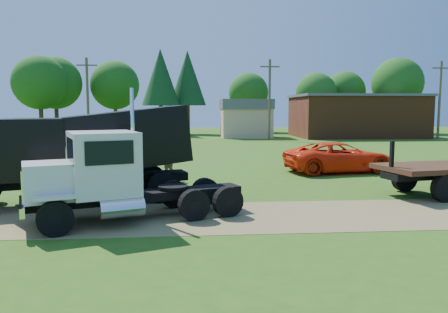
{
  "coord_description": "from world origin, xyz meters",
  "views": [
    {
      "loc": [
        -3.12,
        -13.81,
        3.47
      ],
      "look_at": [
        -1.71,
        3.4,
        1.6
      ],
      "focal_mm": 35.0,
      "sensor_mm": 36.0,
      "label": 1
    }
  ],
  "objects": [
    {
      "name": "tan_shed",
      "position": [
        4.0,
        40.0,
        2.42
      ],
      "size": [
        6.2,
        5.4,
        4.7
      ],
      "color": "tan",
      "rests_on": "ground"
    },
    {
      "name": "ground",
      "position": [
        0.0,
        0.0,
        0.0
      ],
      "size": [
        140.0,
        140.0,
        0.0
      ],
      "primitive_type": "plane",
      "color": "#2F5A13",
      "rests_on": "ground"
    },
    {
      "name": "tree_row",
      "position": [
        -0.72,
        49.29,
        6.89
      ],
      "size": [
        57.15,
        14.03,
        11.59
      ],
      "color": "#3E2619",
      "rests_on": "ground"
    },
    {
      "name": "white_semi_tractor",
      "position": [
        -5.63,
        -0.39,
        1.42
      ],
      "size": [
        6.96,
        4.34,
        4.15
      ],
      "rotation": [
        0.0,
        0.0,
        0.36
      ],
      "color": "black",
      "rests_on": "ground"
    },
    {
      "name": "spectator_b",
      "position": [
        -4.16,
        7.58,
        0.87
      ],
      "size": [
        0.87,
        0.69,
        1.73
      ],
      "primitive_type": "imported",
      "rotation": [
        0.0,
        0.0,
        3.18
      ],
      "color": "#999999",
      "rests_on": "ground"
    },
    {
      "name": "dirt_track",
      "position": [
        0.0,
        0.0,
        0.01
      ],
      "size": [
        120.0,
        4.2,
        0.01
      ],
      "primitive_type": "cube",
      "color": "olive",
      "rests_on": "ground"
    },
    {
      "name": "orange_pickup",
      "position": [
        5.2,
        9.59,
        0.83
      ],
      "size": [
        6.34,
        3.61,
        1.67
      ],
      "primitive_type": "imported",
      "rotation": [
        0.0,
        0.0,
        1.72
      ],
      "color": "red",
      "rests_on": "ground"
    },
    {
      "name": "brick_building",
      "position": [
        18.0,
        40.0,
        2.66
      ],
      "size": [
        15.4,
        10.4,
        5.3
      ],
      "color": "brown",
      "rests_on": "ground"
    },
    {
      "name": "black_dump_truck",
      "position": [
        -6.96,
        2.7,
        2.0
      ],
      "size": [
        8.55,
        4.6,
        3.63
      ],
      "rotation": [
        0.0,
        0.0,
        0.28
      ],
      "color": "black",
      "rests_on": "ground"
    },
    {
      "name": "utility_poles",
      "position": [
        6.0,
        35.0,
        4.71
      ],
      "size": [
        42.2,
        0.28,
        9.0
      ],
      "color": "#4A4029",
      "rests_on": "ground"
    }
  ]
}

